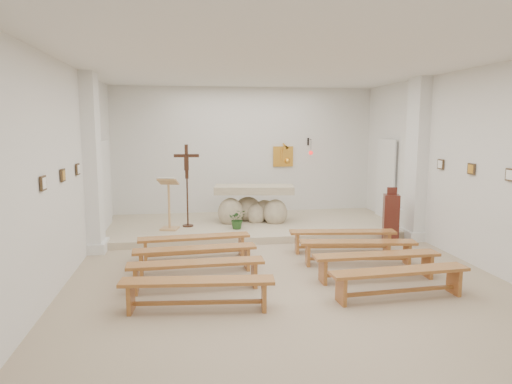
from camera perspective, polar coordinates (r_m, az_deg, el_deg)
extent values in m
cube|color=tan|center=(7.81, 3.34, -10.28)|extent=(7.00, 10.00, 0.00)
cube|color=silver|center=(7.53, -23.53, 2.00)|extent=(0.02, 10.00, 3.50)
cube|color=silver|center=(8.85, 26.16, 2.68)|extent=(0.02, 10.00, 3.50)
cube|color=silver|center=(12.35, -1.41, 4.89)|extent=(7.00, 0.02, 3.50)
cube|color=silver|center=(7.47, 3.57, 16.01)|extent=(7.00, 10.00, 0.02)
cube|color=#B9A98E|center=(11.11, -0.41, -4.22)|extent=(6.98, 3.00, 0.15)
cube|color=white|center=(9.44, -19.75, 3.34)|extent=(0.26, 0.55, 3.50)
cube|color=white|center=(10.49, 19.41, 3.81)|extent=(0.26, 0.55, 3.50)
cube|color=gold|center=(12.50, 3.40, 4.46)|extent=(0.55, 0.04, 0.55)
cube|color=black|center=(12.65, 6.53, 6.28)|extent=(0.04, 0.02, 0.20)
cylinder|color=black|center=(12.51, 6.72, 6.57)|extent=(0.02, 0.30, 0.02)
cylinder|color=black|center=(12.37, 6.89, 5.76)|extent=(0.01, 0.01, 0.34)
sphere|color=red|center=(12.38, 6.87, 4.88)|extent=(0.11, 0.11, 0.11)
cube|color=#46331F|center=(6.76, -25.06, 1.01)|extent=(0.03, 0.20, 0.20)
cube|color=#46331F|center=(7.72, -22.99, 1.94)|extent=(0.03, 0.20, 0.20)
cube|color=#46331F|center=(8.69, -21.38, 2.67)|extent=(0.03, 0.20, 0.20)
cube|color=#46331F|center=(8.20, 29.20, 1.88)|extent=(0.03, 0.20, 0.20)
cube|color=#46331F|center=(9.01, 25.32, 2.62)|extent=(0.03, 0.20, 0.20)
cube|color=#46331F|center=(9.85, 22.09, 3.23)|extent=(0.03, 0.20, 0.20)
cube|color=silver|center=(10.35, -18.94, -4.51)|extent=(0.10, 0.85, 0.52)
cube|color=silver|center=(11.34, 17.66, -3.37)|extent=(0.10, 0.85, 0.52)
ellipsoid|color=beige|center=(11.01, -3.19, -2.56)|extent=(0.62, 0.52, 0.70)
ellipsoid|color=beige|center=(11.04, 2.44, -2.62)|extent=(0.58, 0.49, 0.66)
ellipsoid|color=beige|center=(11.33, -1.01, -2.15)|extent=(0.66, 0.56, 0.62)
ellipsoid|color=beige|center=(11.31, 1.08, -2.44)|extent=(0.54, 0.45, 0.58)
ellipsoid|color=beige|center=(11.11, 0.03, -2.82)|extent=(0.45, 0.38, 0.54)
cube|color=beige|center=(11.06, -0.23, 0.34)|extent=(1.99, 1.02, 0.19)
cube|color=tan|center=(10.56, -10.74, -4.51)|extent=(0.44, 0.44, 0.04)
cylinder|color=tan|center=(10.46, -10.81, -1.84)|extent=(0.05, 0.05, 1.04)
cube|color=tan|center=(10.36, -10.93, 1.26)|extent=(0.50, 0.41, 0.17)
cube|color=white|center=(10.31, -11.00, 1.52)|extent=(0.43, 0.34, 0.13)
cylinder|color=#3B1F13|center=(10.81, -8.50, -4.18)|extent=(0.25, 0.25, 0.03)
cylinder|color=#3B1F13|center=(10.71, -8.57, -1.26)|extent=(0.04, 0.04, 1.15)
cube|color=#3B1F13|center=(10.59, -8.67, 3.77)|extent=(0.08, 0.06, 0.78)
cube|color=#3B1F13|center=(10.58, -8.69, 4.51)|extent=(0.58, 0.12, 0.07)
cube|color=#3B1F13|center=(10.56, -8.69, 3.59)|extent=(0.11, 0.05, 0.33)
imported|color=#264F1F|center=(10.42, -2.32, -3.40)|extent=(0.41, 0.36, 0.45)
cube|color=#512117|center=(10.24, 16.50, -3.16)|extent=(0.40, 0.40, 1.03)
cube|color=#512117|center=(10.14, 16.64, 0.10)|extent=(0.21, 0.10, 0.17)
cube|color=#AE6132|center=(8.65, -7.73, -5.63)|extent=(2.09, 0.49, 0.05)
cube|color=#AE6132|center=(8.68, -13.64, -7.23)|extent=(0.08, 0.30, 0.40)
cube|color=#AE6132|center=(8.83, -1.87, -6.72)|extent=(0.08, 0.30, 0.40)
cube|color=#AE6132|center=(8.73, -7.69, -7.55)|extent=(1.74, 0.19, 0.05)
cube|color=#AE6132|center=(9.16, 10.75, -4.92)|extent=(2.10, 0.58, 0.05)
cube|color=#AE6132|center=(9.06, 5.15, -6.36)|extent=(0.09, 0.31, 0.40)
cube|color=#AE6132|center=(9.44, 16.06, -6.06)|extent=(0.09, 0.31, 0.40)
cube|color=#AE6132|center=(9.23, 10.70, -6.74)|extent=(1.74, 0.27, 0.05)
cube|color=#AE6132|center=(7.86, -7.62, -7.06)|extent=(2.09, 0.45, 0.05)
cube|color=#AE6132|center=(7.91, -14.15, -8.78)|extent=(0.07, 0.30, 0.40)
cube|color=#AE6132|center=(8.03, -1.14, -8.26)|extent=(0.07, 0.30, 0.40)
cube|color=#AE6132|center=(7.94, -7.58, -9.16)|extent=(1.74, 0.16, 0.05)
cube|color=#AE6132|center=(8.41, 12.61, -6.16)|extent=(2.10, 0.61, 0.05)
cube|color=#AE6132|center=(8.31, 6.49, -7.74)|extent=(0.10, 0.31, 0.40)
cube|color=#AE6132|center=(8.71, 18.35, -7.36)|extent=(0.10, 0.31, 0.40)
cube|color=#AE6132|center=(8.49, 12.55, -8.13)|extent=(1.73, 0.30, 0.05)
cube|color=#AE6132|center=(7.07, -7.49, -8.81)|extent=(2.08, 0.37, 0.05)
cube|color=#AE6132|center=(7.17, -14.75, -10.61)|extent=(0.06, 0.30, 0.40)
cube|color=#AE6132|center=(7.22, -0.23, -10.17)|extent=(0.06, 0.30, 0.40)
cube|color=#AE6132|center=(7.17, -7.45, -11.11)|extent=(1.74, 0.09, 0.05)
cube|color=#AE6132|center=(7.68, 14.83, -7.63)|extent=(2.07, 0.34, 0.05)
cube|color=#AE6132|center=(7.44, 8.35, -9.72)|extent=(0.06, 0.30, 0.40)
cube|color=#AE6132|center=(8.13, 20.62, -8.58)|extent=(0.06, 0.30, 0.40)
cube|color=#AE6132|center=(7.77, 14.75, -9.77)|extent=(1.74, 0.07, 0.05)
cube|color=#AE6132|center=(6.29, -7.33, -11.00)|extent=(2.10, 0.53, 0.05)
cube|color=#AE6132|center=(6.49, -15.39, -12.64)|extent=(0.09, 0.31, 0.40)
cube|color=#AE6132|center=(6.36, 0.98, -12.78)|extent=(0.09, 0.31, 0.40)
cube|color=#AE6132|center=(6.40, -7.28, -13.55)|extent=(1.74, 0.23, 0.05)
cube|color=#AE6132|center=(6.97, 17.54, -9.39)|extent=(2.09, 0.46, 0.05)
cube|color=#AE6132|center=(6.66, 10.59, -11.96)|extent=(0.07, 0.30, 0.40)
cube|color=#AE6132|center=(7.50, 23.51, -10.17)|extent=(0.07, 0.30, 0.40)
cube|color=#AE6132|center=(7.06, 17.43, -11.73)|extent=(1.74, 0.16, 0.05)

